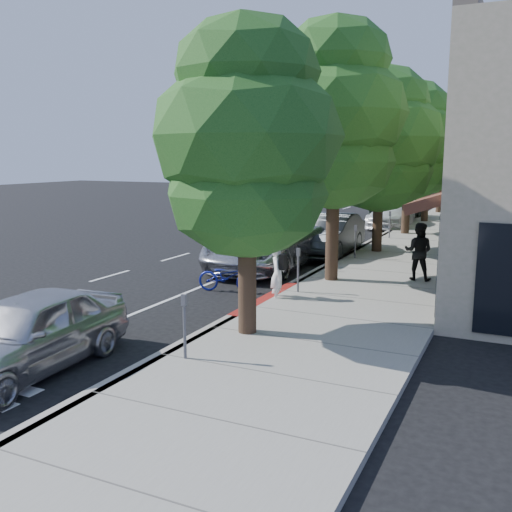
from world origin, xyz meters
The scene contains 18 objects.
ground centered at (0.00, 0.00, 0.00)m, with size 120.00×120.00×0.00m, color black.
sidewalk centered at (2.30, 8.00, 0.07)m, with size 4.60×56.00×0.15m, color gray.
curb centered at (0.00, 8.00, 0.07)m, with size 0.30×56.00×0.15m, color #9E998E.
curb_red_segment centered at (0.00, 1.00, 0.07)m, with size 0.32×4.00×0.15m, color maroon.
street_tree_0 centered at (0.90, -2.00, 4.28)m, with size 4.07×4.07×6.88m.
street_tree_1 centered at (0.90, 4.00, 5.13)m, with size 4.37×4.37×8.10m.
street_tree_2 centered at (0.90, 10.00, 4.57)m, with size 4.97×4.97×7.54m.
street_tree_3 centered at (0.90, 16.00, 4.65)m, with size 5.13×5.13×7.69m.
street_tree_4 centered at (0.90, 22.00, 4.83)m, with size 4.26×4.26×7.67m.
street_tree_5 centered at (0.90, 28.00, 4.11)m, with size 4.97×4.97×6.92m.
cyclist centered at (0.25, 1.22, 0.78)m, with size 0.57×0.38×1.57m, color white.
bicycle centered at (-1.57, 1.68, 0.47)m, with size 0.62×1.78×0.93m, color navy.
silver_suv centered at (-2.00, 5.50, 0.87)m, with size 2.89×6.27×1.74m, color #B7B7BC.
dark_sedan centered at (-0.83, 9.00, 0.84)m, with size 1.78×5.10×1.68m, color #212527.
white_pickup centered at (-0.50, 19.31, 0.75)m, with size 2.10×5.16×1.50m, color white.
dark_suv_far centered at (-0.90, 22.68, 0.93)m, with size 2.19×5.45×1.86m, color black.
near_car_a centered at (-1.92, -5.50, 0.75)m, with size 1.78×4.43×1.51m, color silver.
pedestrian centered at (3.36, 5.09, 1.05)m, with size 0.88×0.68×1.80m, color black.
Camera 1 is at (6.23, -12.87, 3.99)m, focal length 40.00 mm.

